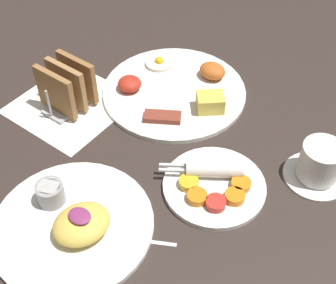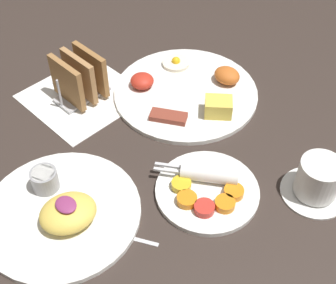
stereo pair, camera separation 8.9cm
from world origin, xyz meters
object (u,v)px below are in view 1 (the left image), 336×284
at_px(plate_condiments, 214,184).
at_px(plate_foreground, 73,222).
at_px(plate_breakfast, 176,90).
at_px(toast_rack, 67,87).
at_px(coffee_cup, 319,164).

distance_m(plate_condiments, plate_foreground, 0.26).
bearing_deg(plate_breakfast, plate_condiments, -39.52).
bearing_deg(plate_condiments, toast_rack, 178.99).
bearing_deg(coffee_cup, plate_breakfast, 173.41).
xyz_separation_m(toast_rack, coffee_cup, (0.51, 0.13, -0.02)).
distance_m(plate_foreground, coffee_cup, 0.45).
xyz_separation_m(plate_foreground, coffee_cup, (0.28, 0.35, 0.02)).
height_order(plate_breakfast, plate_foreground, plate_foreground).
xyz_separation_m(plate_breakfast, coffee_cup, (0.35, -0.04, 0.03)).
bearing_deg(plate_foreground, toast_rack, 135.96).
height_order(plate_breakfast, coffee_cup, coffee_cup).
bearing_deg(coffee_cup, toast_rack, -165.85).
distance_m(plate_breakfast, coffee_cup, 0.35).
bearing_deg(toast_rack, plate_breakfast, 46.65).
height_order(plate_breakfast, plate_condiments, plate_breakfast).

